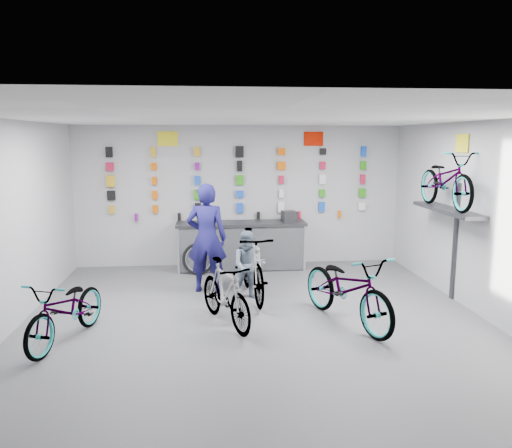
{
  "coord_description": "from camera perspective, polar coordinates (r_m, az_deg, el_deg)",
  "views": [
    {
      "loc": [
        -0.7,
        -6.71,
        2.73
      ],
      "look_at": [
        0.1,
        1.4,
        1.33
      ],
      "focal_mm": 35.0,
      "sensor_mm": 36.0,
      "label": 1
    }
  ],
  "objects": [
    {
      "name": "floor",
      "position": [
        7.27,
        0.29,
        -12.28
      ],
      "size": [
        8.0,
        8.0,
        0.0
      ],
      "primitive_type": "plane",
      "color": "#515156",
      "rests_on": "ground"
    },
    {
      "name": "ceiling",
      "position": [
        6.75,
        0.31,
        12.06
      ],
      "size": [
        8.0,
        8.0,
        0.0
      ],
      "primitive_type": "plane",
      "rotation": [
        3.14,
        0.0,
        0.0
      ],
      "color": "white",
      "rests_on": "wall_back"
    },
    {
      "name": "wall_back",
      "position": [
        10.8,
        -1.89,
        3.22
      ],
      "size": [
        7.0,
        0.0,
        7.0
      ],
      "primitive_type": "plane",
      "rotation": [
        1.57,
        0.0,
        0.0
      ],
      "color": "#B1B1B3",
      "rests_on": "floor"
    },
    {
      "name": "wall_front",
      "position": [
        3.05,
        8.3,
        -14.12
      ],
      "size": [
        7.0,
        0.0,
        7.0
      ],
      "primitive_type": "plane",
      "rotation": [
        -1.57,
        0.0,
        0.0
      ],
      "color": "#B1B1B3",
      "rests_on": "floor"
    },
    {
      "name": "wall_right",
      "position": [
        8.01,
        26.08,
        -0.08
      ],
      "size": [
        0.0,
        8.0,
        8.0
      ],
      "primitive_type": "plane",
      "rotation": [
        1.57,
        0.0,
        -1.57
      ],
      "color": "#B1B1B3",
      "rests_on": "floor"
    },
    {
      "name": "counter",
      "position": [
        10.51,
        -1.69,
        -2.56
      ],
      "size": [
        2.7,
        0.66,
        1.0
      ],
      "color": "black",
      "rests_on": "floor"
    },
    {
      "name": "merch_wall",
      "position": [
        10.7,
        -1.96,
        4.75
      ],
      "size": [
        5.56,
        0.08,
        1.57
      ],
      "color": "gold",
      "rests_on": "wall_back"
    },
    {
      "name": "wall_bracket",
      "position": [
        8.96,
        21.13,
        0.98
      ],
      "size": [
        0.39,
        1.9,
        2.0
      ],
      "color": "#333338",
      "rests_on": "wall_right"
    },
    {
      "name": "sign_left",
      "position": [
        10.72,
        -10.06,
        9.57
      ],
      "size": [
        0.42,
        0.02,
        0.3
      ],
      "primitive_type": "cube",
      "color": "yellow",
      "rests_on": "wall_back"
    },
    {
      "name": "sign_right",
      "position": [
        10.93,
        6.6,
        9.65
      ],
      "size": [
        0.42,
        0.02,
        0.3
      ],
      "primitive_type": "cube",
      "color": "red",
      "rests_on": "wall_back"
    },
    {
      "name": "sign_side",
      "position": [
        8.94,
        22.49,
        8.52
      ],
      "size": [
        0.02,
        0.4,
        0.3
      ],
      "primitive_type": "cube",
      "color": "yellow",
      "rests_on": "wall_right"
    },
    {
      "name": "bike_left",
      "position": [
        7.27,
        -20.82,
        -9.12
      ],
      "size": [
        1.11,
        1.84,
        0.91
      ],
      "primitive_type": "imported",
      "rotation": [
        0.0,
        0.0,
        -0.31
      ],
      "color": "gray",
      "rests_on": "floor"
    },
    {
      "name": "bike_center",
      "position": [
        7.41,
        -3.53,
        -7.9
      ],
      "size": [
        1.05,
        1.67,
        0.97
      ],
      "primitive_type": "imported",
      "rotation": [
        0.0,
        0.0,
        0.4
      ],
      "color": "gray",
      "rests_on": "floor"
    },
    {
      "name": "bike_right",
      "position": [
        7.55,
        10.42,
        -7.2
      ],
      "size": [
        1.42,
        2.21,
        1.09
      ],
      "primitive_type": "imported",
      "rotation": [
        0.0,
        0.0,
        0.37
      ],
      "color": "gray",
      "rests_on": "floor"
    },
    {
      "name": "bike_service",
      "position": [
        8.59,
        -0.44,
        -4.69
      ],
      "size": [
        0.72,
        2.0,
        1.17
      ],
      "primitive_type": "imported",
      "rotation": [
        0.0,
        0.0,
        0.09
      ],
      "color": "gray",
      "rests_on": "floor"
    },
    {
      "name": "bike_wall",
      "position": [
        8.86,
        20.92,
        4.74
      ],
      "size": [
        0.63,
        1.8,
        0.95
      ],
      "primitive_type": "imported",
      "color": "gray",
      "rests_on": "wall_bracket"
    },
    {
      "name": "clerk",
      "position": [
        8.92,
        -5.65,
        -1.61
      ],
      "size": [
        0.78,
        0.58,
        1.96
      ],
      "primitive_type": "imported",
      "rotation": [
        0.0,
        0.0,
        2.98
      ],
      "color": "#171455",
      "rests_on": "floor"
    },
    {
      "name": "customer",
      "position": [
        8.52,
        -0.86,
        -4.74
      ],
      "size": [
        0.59,
        0.47,
        1.19
      ],
      "primitive_type": "imported",
      "rotation": [
        0.0,
        0.0,
        -0.02
      ],
      "color": "slate",
      "rests_on": "floor"
    },
    {
      "name": "spare_wheel",
      "position": [
        10.17,
        -6.61,
        -4.0
      ],
      "size": [
        0.67,
        0.25,
        0.66
      ],
      "rotation": [
        0.0,
        0.0,
        -0.12
      ],
      "color": "black",
      "rests_on": "floor"
    },
    {
      "name": "register",
      "position": [
        10.52,
        3.79,
        0.89
      ],
      "size": [
        0.32,
        0.34,
        0.22
      ],
      "primitive_type": "cube",
      "rotation": [
        0.0,
        0.0,
        0.14
      ],
      "color": "black",
      "rests_on": "counter"
    }
  ]
}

